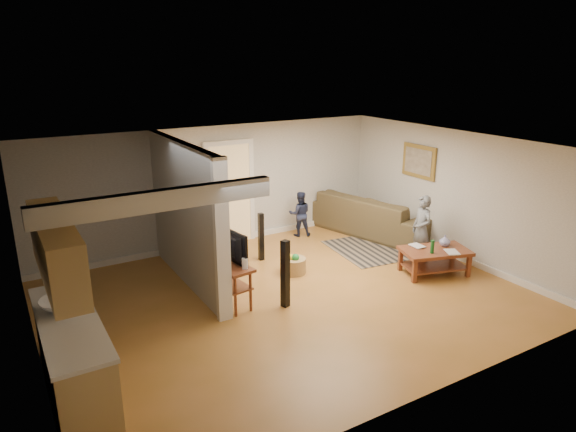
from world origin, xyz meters
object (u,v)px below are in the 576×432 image
object	(u,v)px
tv_console	(226,265)
toddler	(300,235)
speaker_right	(261,237)
toy_basket	(294,265)
coffee_table	(435,254)
child	(419,261)
sofa	(370,232)
speaker_left	(285,274)

from	to	relation	value
tv_console	toddler	size ratio (longest dim) A/B	1.17
speaker_right	toy_basket	size ratio (longest dim) A/B	2.15
coffee_table	tv_console	size ratio (longest dim) A/B	1.16
coffee_table	child	bearing A→B (deg)	72.09
coffee_table	speaker_right	distance (m)	3.28
sofa	coffee_table	world-z (taller)	coffee_table
speaker_right	toddler	distance (m)	1.70
speaker_right	speaker_left	bearing A→B (deg)	-102.42
coffee_table	child	world-z (taller)	coffee_table
speaker_right	child	distance (m)	3.12
toy_basket	toddler	size ratio (longest dim) A/B	0.44
toy_basket	coffee_table	bearing A→B (deg)	-30.93
coffee_table	toy_basket	distance (m)	2.59
coffee_table	toddler	bearing A→B (deg)	108.62
sofa	child	size ratio (longest dim) A/B	2.23
toddler	speaker_left	bearing A→B (deg)	78.73
speaker_right	child	bearing A→B (deg)	-27.63
tv_console	toy_basket	distance (m)	1.68
speaker_right	coffee_table	bearing A→B (deg)	-37.67
coffee_table	speaker_right	xyz separation A→B (m)	(-2.43, 2.20, 0.11)
coffee_table	toy_basket	xyz separation A→B (m)	(-2.21, 1.33, -0.21)
coffee_table	tv_console	xyz separation A→B (m)	(-3.76, 0.87, 0.28)
sofa	speaker_right	bearing A→B (deg)	79.18
sofa	child	bearing A→B (deg)	155.75
sofa	toy_basket	bearing A→B (deg)	96.97
coffee_table	speaker_left	size ratio (longest dim) A/B	1.22
toy_basket	child	distance (m)	2.52
tv_console	speaker_left	xyz separation A→B (m)	(0.74, -0.60, -0.09)
speaker_right	toddler	size ratio (longest dim) A/B	0.95
toy_basket	speaker_right	bearing A→B (deg)	103.71
sofa	coffee_table	xyz separation A→B (m)	(-0.48, -2.42, 0.37)
speaker_right	toy_basket	bearing A→B (deg)	-71.76
speaker_left	speaker_right	distance (m)	2.02
child	coffee_table	bearing A→B (deg)	-7.44
tv_console	speaker_left	bearing A→B (deg)	-46.88
child	toddler	world-z (taller)	child
sofa	tv_console	xyz separation A→B (m)	(-4.24, -1.55, 0.64)
coffee_table	tv_console	world-z (taller)	tv_console
coffee_table	child	size ratio (longest dim) A/B	1.03
toddler	coffee_table	bearing A→B (deg)	133.19
tv_console	toy_basket	bearing A→B (deg)	8.50
tv_console	speaker_left	distance (m)	0.95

